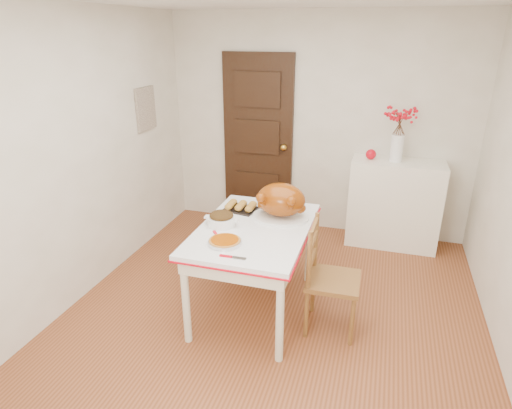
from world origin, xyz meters
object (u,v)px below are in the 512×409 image
(kitchen_table, at_px, (254,269))
(chair_oak, at_px, (334,278))
(turkey_platter, at_px, (281,202))
(pumpkin_pie, at_px, (225,241))
(sideboard, at_px, (394,204))

(kitchen_table, height_order, chair_oak, chair_oak)
(turkey_platter, bearing_deg, pumpkin_pie, -118.91)
(chair_oak, distance_m, turkey_platter, 0.77)
(kitchen_table, bearing_deg, chair_oak, -6.48)
(pumpkin_pie, bearing_deg, kitchen_table, 70.78)
(kitchen_table, relative_size, pumpkin_pie, 5.25)
(kitchen_table, height_order, pumpkin_pie, pumpkin_pie)
(turkey_platter, bearing_deg, kitchen_table, -127.49)
(kitchen_table, distance_m, chair_oak, 0.69)
(kitchen_table, xyz_separation_m, chair_oak, (0.68, -0.08, 0.07))
(sideboard, xyz_separation_m, pumpkin_pie, (-1.24, -2.00, 0.32))
(sideboard, relative_size, pumpkin_pie, 3.91)
(chair_oak, distance_m, pumpkin_pie, 0.92)
(turkey_platter, relative_size, pumpkin_pie, 1.95)
(kitchen_table, distance_m, pumpkin_pie, 0.56)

